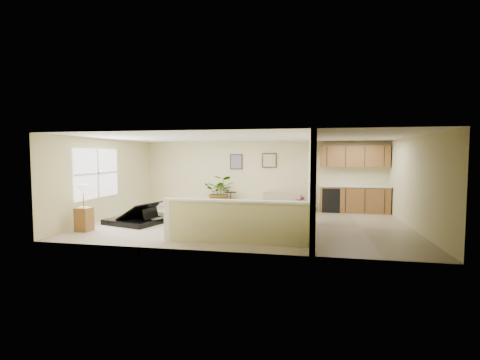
% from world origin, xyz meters
% --- Properties ---
extents(floor, '(9.00, 9.00, 0.00)m').
position_xyz_m(floor, '(0.00, 0.00, 0.00)').
color(floor, tan).
rests_on(floor, ground).
extents(back_wall, '(9.00, 0.04, 2.50)m').
position_xyz_m(back_wall, '(0.00, 3.00, 1.25)').
color(back_wall, beige).
rests_on(back_wall, floor).
extents(front_wall, '(9.00, 0.04, 2.50)m').
position_xyz_m(front_wall, '(0.00, -3.00, 1.25)').
color(front_wall, beige).
rests_on(front_wall, floor).
extents(left_wall, '(0.04, 6.00, 2.50)m').
position_xyz_m(left_wall, '(-4.50, 0.00, 1.25)').
color(left_wall, beige).
rests_on(left_wall, floor).
extents(right_wall, '(0.04, 6.00, 2.50)m').
position_xyz_m(right_wall, '(4.50, 0.00, 1.25)').
color(right_wall, beige).
rests_on(right_wall, floor).
extents(ceiling, '(9.00, 6.00, 0.04)m').
position_xyz_m(ceiling, '(0.00, 0.00, 2.50)').
color(ceiling, white).
rests_on(ceiling, back_wall).
extents(kitchen_vinyl, '(2.70, 6.00, 0.01)m').
position_xyz_m(kitchen_vinyl, '(3.15, 0.00, 0.00)').
color(kitchen_vinyl, gray).
rests_on(kitchen_vinyl, floor).
extents(interior_partition, '(0.18, 5.99, 2.50)m').
position_xyz_m(interior_partition, '(1.80, 0.25, 1.22)').
color(interior_partition, beige).
rests_on(interior_partition, floor).
extents(pony_half_wall, '(3.42, 0.22, 1.00)m').
position_xyz_m(pony_half_wall, '(0.08, -2.30, 0.52)').
color(pony_half_wall, beige).
rests_on(pony_half_wall, floor).
extents(left_window, '(0.05, 2.15, 1.45)m').
position_xyz_m(left_window, '(-4.49, -0.50, 1.45)').
color(left_window, white).
rests_on(left_window, left_wall).
extents(wall_art_left, '(0.48, 0.04, 0.58)m').
position_xyz_m(wall_art_left, '(-0.95, 2.97, 1.75)').
color(wall_art_left, '#392B15').
rests_on(wall_art_left, back_wall).
extents(wall_mirror, '(0.55, 0.04, 0.55)m').
position_xyz_m(wall_mirror, '(0.30, 2.97, 1.80)').
color(wall_mirror, '#392B15').
rests_on(wall_mirror, back_wall).
extents(kitchen_cabinets, '(2.36, 0.65, 2.33)m').
position_xyz_m(kitchen_cabinets, '(3.19, 2.73, 0.87)').
color(kitchen_cabinets, olive).
rests_on(kitchen_cabinets, floor).
extents(piano, '(2.01, 2.00, 1.40)m').
position_xyz_m(piano, '(-3.26, -0.43, 0.58)').
color(piano, black).
rests_on(piano, floor).
extents(piano_bench, '(0.61, 0.82, 0.49)m').
position_xyz_m(piano_bench, '(-1.80, -0.05, 0.24)').
color(piano_bench, black).
rests_on(piano_bench, floor).
extents(loveseat, '(1.74, 1.32, 0.83)m').
position_xyz_m(loveseat, '(0.70, 2.38, 0.32)').
color(loveseat, '#9D8A64').
rests_on(loveseat, floor).
extents(accent_table, '(0.44, 0.44, 0.64)m').
position_xyz_m(accent_table, '(-1.09, 2.65, 0.41)').
color(accent_table, black).
rests_on(accent_table, floor).
extents(palm_plant, '(1.15, 1.00, 1.25)m').
position_xyz_m(palm_plant, '(-1.50, 2.65, 0.62)').
color(palm_plant, black).
rests_on(palm_plant, floor).
extents(small_plant, '(0.34, 0.34, 0.58)m').
position_xyz_m(small_plant, '(1.45, 2.34, 0.25)').
color(small_plant, black).
rests_on(small_plant, floor).
extents(lamp_stand, '(0.37, 0.37, 1.23)m').
position_xyz_m(lamp_stand, '(-4.06, -1.78, 0.52)').
color(lamp_stand, olive).
rests_on(lamp_stand, floor).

